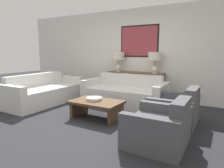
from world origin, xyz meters
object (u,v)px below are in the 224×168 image
table_lamp_right (155,58)px  armchair_near_back_wall (175,110)px  console_table (135,86)px  decorative_bowl (94,99)px  coffee_table (97,106)px  table_lamp_left (118,58)px  armchair_near_camera (159,128)px  couch_by_side (44,93)px  couch_by_back_wall (125,94)px

table_lamp_right → armchair_near_back_wall: table_lamp_right is taller
console_table → decorative_bowl: (-0.09, -1.97, 0.01)m
table_lamp_right → coffee_table: size_ratio=0.55×
console_table → table_lamp_left: 0.99m
decorative_bowl → armchair_near_camera: bearing=-19.0°
coffee_table → decorative_bowl: (-0.07, 0.01, 0.13)m
coffee_table → armchair_near_back_wall: bearing=19.4°
table_lamp_left → armchair_near_camera: 3.39m
couch_by_side → armchair_near_camera: 3.58m
coffee_table → armchair_near_back_wall: 1.60m
couch_by_back_wall → decorative_bowl: (-0.09, -1.28, 0.13)m
decorative_bowl → armchair_near_back_wall: armchair_near_back_wall is taller
table_lamp_right → decorative_bowl: (-0.66, -1.97, -0.81)m
couch_by_side → coffee_table: 1.99m
armchair_near_back_wall → table_lamp_right: bearing=122.3°
couch_by_back_wall → armchair_near_camera: bearing=-50.8°
table_lamp_right → decorative_bowl: table_lamp_right is taller
coffee_table → table_lamp_left: bearing=105.4°
console_table → coffee_table: console_table is taller
couch_by_back_wall → coffee_table: size_ratio=2.04×
table_lamp_left → couch_by_side: table_lamp_left is taller
console_table → couch_by_back_wall: size_ratio=0.76×
console_table → couch_by_back_wall: (0.00, -0.69, -0.12)m
coffee_table → decorative_bowl: 0.15m
couch_by_back_wall → armchair_near_back_wall: (1.49, -0.76, -0.02)m
table_lamp_left → armchair_near_camera: size_ratio=0.63×
couch_by_side → armchair_near_back_wall: bearing=3.0°
console_table → armchair_near_back_wall: console_table is taller
console_table → decorative_bowl: size_ratio=4.90×
table_lamp_right → coffee_table: table_lamp_right is taller
armchair_near_back_wall → table_lamp_left: bearing=144.8°
couch_by_side → armchair_near_camera: size_ratio=2.35×
table_lamp_left → armchair_near_camera: bearing=-50.7°
couch_by_side → console_table: bearing=39.5°
table_lamp_right → table_lamp_left: bearing=180.0°
couch_by_back_wall → coffee_table: bearing=-90.9°
couch_by_side → decorative_bowl: (1.89, -0.34, 0.13)m
couch_by_back_wall → armchair_near_camera: size_ratio=2.35×
couch_by_back_wall → couch_by_side: (-1.99, -0.94, 0.00)m
table_lamp_right → armchair_near_camera: bearing=-70.0°
table_lamp_right → couch_by_side: size_ratio=0.27×
console_table → coffee_table: bearing=-90.6°
couch_by_back_wall → armchair_near_back_wall: 1.67m
coffee_table → console_table: bearing=89.4°
coffee_table → armchair_near_camera: (1.51, -0.53, -0.02)m
console_table → table_lamp_right: (0.57, 0.00, 0.82)m
table_lamp_right → coffee_table: bearing=-106.6°
decorative_bowl → coffee_table: bearing=-9.2°
couch_by_back_wall → couch_by_side: same height
table_lamp_right → couch_by_back_wall: (-0.57, -0.69, -0.94)m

